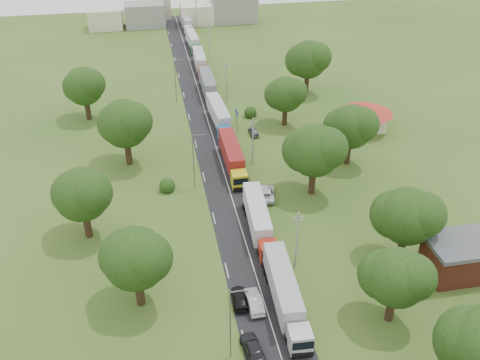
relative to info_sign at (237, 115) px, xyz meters
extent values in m
plane|color=#33551C|center=(-5.20, -35.00, -3.00)|extent=(260.00, 260.00, 0.00)
cube|color=black|center=(-5.20, -15.00, -3.00)|extent=(8.00, 200.00, 0.04)
cylinder|color=slate|center=(0.00, -1.20, -1.00)|extent=(0.12, 0.12, 4.00)
cylinder|color=slate|center=(0.00, 1.20, -1.00)|extent=(0.12, 0.12, 4.00)
cube|color=#162E97|center=(0.00, 0.00, 0.60)|extent=(0.06, 3.00, 1.00)
cube|color=silver|center=(0.00, 0.00, 0.60)|extent=(0.07, 3.10, 0.06)
cylinder|color=gray|center=(0.30, -42.00, 1.50)|extent=(0.24, 0.24, 9.00)
cube|color=gray|center=(0.30, -42.00, 5.30)|extent=(1.60, 0.10, 0.10)
cube|color=gray|center=(0.30, -42.00, 4.80)|extent=(1.20, 0.10, 0.10)
cylinder|color=gray|center=(0.30, -14.00, 1.50)|extent=(0.24, 0.24, 9.00)
cube|color=gray|center=(0.30, -14.00, 5.30)|extent=(1.60, 0.10, 0.10)
cube|color=gray|center=(0.30, -14.00, 4.80)|extent=(1.20, 0.10, 0.10)
cylinder|color=gray|center=(0.30, 14.00, 1.50)|extent=(0.24, 0.24, 9.00)
cube|color=gray|center=(0.30, 14.00, 5.30)|extent=(1.60, 0.10, 0.10)
cube|color=gray|center=(0.30, 14.00, 4.80)|extent=(1.20, 0.10, 0.10)
cylinder|color=gray|center=(0.30, 42.00, 1.50)|extent=(0.24, 0.24, 9.00)
cube|color=gray|center=(0.30, 42.00, 5.30)|extent=(1.60, 0.10, 0.10)
cube|color=gray|center=(0.30, 42.00, 4.80)|extent=(1.20, 0.10, 0.10)
cylinder|color=gray|center=(0.30, 70.00, 1.50)|extent=(0.24, 0.24, 9.00)
cube|color=gray|center=(0.30, 70.00, 5.30)|extent=(1.60, 0.10, 0.10)
cube|color=gray|center=(0.30, 70.00, 4.80)|extent=(1.20, 0.10, 0.10)
cylinder|color=slate|center=(-10.70, -55.00, 2.00)|extent=(0.16, 0.16, 10.00)
cube|color=slate|center=(-9.80, -55.00, 6.70)|extent=(1.80, 0.10, 0.10)
cube|color=slate|center=(-9.00, -55.00, 6.55)|extent=(0.50, 0.22, 0.15)
cylinder|color=slate|center=(-10.70, -20.00, 2.00)|extent=(0.16, 0.16, 10.00)
cube|color=slate|center=(-9.80, -20.00, 6.70)|extent=(1.80, 0.10, 0.10)
cube|color=slate|center=(-9.00, -20.00, 6.55)|extent=(0.50, 0.22, 0.15)
cylinder|color=slate|center=(-10.70, 15.00, 2.00)|extent=(0.16, 0.16, 10.00)
cube|color=slate|center=(-9.80, 15.00, 6.70)|extent=(1.80, 0.10, 0.10)
cube|color=slate|center=(-9.00, 15.00, 6.55)|extent=(0.50, 0.22, 0.15)
sphere|color=black|center=(11.60, -63.50, 4.25)|extent=(7.20, 7.20, 7.20)
cylinder|color=#382616|center=(8.80, -53.00, -1.08)|extent=(1.04, 1.04, 3.85)
sphere|color=black|center=(8.80, -53.00, 3.60)|extent=(7.00, 7.00, 7.00)
sphere|color=black|center=(10.05, -54.00, 4.35)|extent=(5.50, 5.50, 5.50)
sphere|color=black|center=(7.80, -51.75, 3.10)|extent=(6.00, 6.00, 6.00)
cylinder|color=#382616|center=(14.80, -43.00, -0.90)|extent=(1.08, 1.08, 4.20)
sphere|color=black|center=(14.80, -43.00, 4.22)|extent=(7.70, 7.70, 7.70)
sphere|color=black|center=(16.18, -44.10, 5.05)|extent=(6.05, 6.05, 6.05)
sphere|color=black|center=(13.70, -41.63, 3.67)|extent=(6.60, 6.60, 6.60)
cylinder|color=#382616|center=(7.80, -25.00, -0.73)|extent=(1.12, 1.12, 4.55)
sphere|color=black|center=(7.80, -25.00, 4.85)|extent=(8.40, 8.40, 8.40)
sphere|color=black|center=(9.30, -26.20, 5.75)|extent=(6.60, 6.60, 6.60)
sphere|color=black|center=(6.60, -23.50, 4.25)|extent=(7.20, 7.20, 7.20)
cylinder|color=#382616|center=(16.80, -17.00, -0.90)|extent=(1.08, 1.08, 4.20)
sphere|color=black|center=(16.80, -17.00, 4.22)|extent=(7.70, 7.70, 7.70)
sphere|color=black|center=(18.18, -18.10, 5.05)|extent=(6.05, 6.05, 6.05)
sphere|color=black|center=(15.70, -15.63, 3.67)|extent=(6.60, 6.60, 6.60)
cylinder|color=#382616|center=(9.80, 0.00, -1.08)|extent=(1.04, 1.04, 3.85)
sphere|color=black|center=(9.80, 0.00, 3.60)|extent=(7.00, 7.00, 7.00)
sphere|color=black|center=(11.05, -1.00, 4.35)|extent=(5.50, 5.50, 5.50)
sphere|color=black|center=(8.80, 1.25, 3.10)|extent=(6.00, 6.00, 6.00)
cylinder|color=#382616|center=(18.80, 15.00, -0.73)|extent=(1.12, 1.12, 4.55)
sphere|color=black|center=(18.80, 15.00, 4.85)|extent=(8.40, 8.40, 8.40)
sphere|color=black|center=(20.30, 13.80, 5.75)|extent=(6.60, 6.60, 6.60)
sphere|color=black|center=(17.60, 16.50, 4.25)|extent=(7.20, 7.20, 7.20)
cylinder|color=#382616|center=(-20.20, -45.00, -0.90)|extent=(1.08, 1.08, 4.20)
sphere|color=black|center=(-20.20, -45.00, 4.22)|extent=(7.70, 7.70, 7.70)
sphere|color=black|center=(-18.82, -46.10, 5.05)|extent=(6.05, 6.05, 6.05)
sphere|color=black|center=(-21.30, -43.63, 3.67)|extent=(6.60, 6.60, 6.60)
cylinder|color=#382616|center=(-27.20, -30.00, -0.90)|extent=(1.08, 1.08, 4.20)
sphere|color=black|center=(-27.20, -30.00, 4.22)|extent=(7.70, 7.70, 7.70)
sphere|color=black|center=(-25.82, -31.10, 5.05)|extent=(6.05, 6.05, 6.05)
sphere|color=black|center=(-28.30, -28.63, 3.67)|extent=(6.60, 6.60, 6.60)
cylinder|color=#382616|center=(-21.20, -10.00, -0.73)|extent=(1.12, 1.12, 4.55)
sphere|color=black|center=(-21.20, -10.00, 4.85)|extent=(8.40, 8.40, 8.40)
sphere|color=black|center=(-19.70, -11.20, 5.75)|extent=(6.60, 6.60, 6.60)
sphere|color=black|center=(-22.40, -8.50, 4.25)|extent=(7.20, 7.20, 7.20)
cylinder|color=#382616|center=(-29.20, 10.00, -0.90)|extent=(1.08, 1.08, 4.20)
sphere|color=black|center=(-29.20, 10.00, 4.22)|extent=(7.70, 7.70, 7.70)
sphere|color=black|center=(-27.82, 8.90, 5.05)|extent=(6.05, 6.05, 6.05)
sphere|color=black|center=(-30.30, 11.37, 3.67)|extent=(6.60, 6.60, 6.60)
cube|color=maroon|center=(20.80, -47.00, -0.70)|extent=(8.00, 6.00, 4.60)
cube|color=#47494F|center=(20.80, -47.00, 1.90)|extent=(8.60, 6.60, 0.60)
cube|color=beige|center=(24.80, -5.00, -1.00)|extent=(7.00, 5.00, 4.00)
cone|color=maroon|center=(24.80, -5.00, 1.90)|extent=(10.08, 10.08, 1.80)
cube|color=gray|center=(-15.20, 75.00, 0.50)|extent=(12.00, 8.00, 7.00)
cube|color=beige|center=(0.80, 75.00, 0.00)|extent=(10.00, 8.00, 6.00)
cube|color=gray|center=(12.80, 75.00, 1.00)|extent=(14.00, 8.00, 8.00)
cube|color=beige|center=(-27.20, 75.00, 0.00)|extent=(10.00, 8.00, 6.00)
cube|color=beige|center=(-9.20, 83.00, 1.00)|extent=(5.00, 5.00, 8.00)
cube|color=#BBBBBB|center=(-2.96, -55.42, -1.36)|extent=(2.67, 2.67, 2.65)
cube|color=black|center=(-2.96, -56.71, -0.98)|extent=(2.44, 0.14, 1.17)
cube|color=slate|center=(-2.96, -56.65, -2.42)|extent=(2.34, 0.36, 0.37)
cube|color=slate|center=(-2.96, -47.99, -2.21)|extent=(3.03, 12.31, 0.32)
cube|color=#9E9EA2|center=(-2.96, -47.67, -0.29)|extent=(3.26, 12.64, 3.18)
cylinder|color=black|center=(-2.96, -56.38, -2.47)|extent=(2.49, 1.06, 1.06)
cylinder|color=black|center=(-2.96, -54.47, -2.47)|extent=(2.49, 1.06, 1.06)
cylinder|color=black|center=(-2.96, -44.28, -2.47)|extent=(2.49, 1.06, 1.06)
cylinder|color=black|center=(-2.96, -42.68, -2.47)|extent=(2.49, 1.06, 1.06)
cube|color=#A12412|center=(-2.90, -40.04, -1.40)|extent=(2.62, 2.62, 2.58)
cube|color=black|center=(-2.90, -41.29, -1.04)|extent=(2.37, 0.16, 1.14)
cube|color=slate|center=(-2.90, -41.23, -2.43)|extent=(2.28, 0.39, 0.36)
cube|color=slate|center=(-2.90, -32.81, -2.23)|extent=(3.09, 12.00, 0.31)
cube|color=silver|center=(-2.90, -32.50, -0.37)|extent=(3.32, 12.32, 3.10)
cylinder|color=black|center=(-2.90, -40.97, -2.49)|extent=(2.43, 1.03, 1.03)
cylinder|color=black|center=(-2.90, -39.11, -2.49)|extent=(2.43, 1.03, 1.03)
cylinder|color=black|center=(-2.90, -29.19, -2.49)|extent=(2.43, 1.03, 1.03)
cylinder|color=black|center=(-2.90, -27.64, -2.49)|extent=(2.43, 1.03, 1.03)
cube|color=gold|center=(-3.48, -21.42, -1.37)|extent=(2.54, 2.54, 2.63)
cube|color=black|center=(-3.48, -22.69, -1.00)|extent=(2.42, 0.03, 1.16)
cube|color=slate|center=(-3.48, -22.63, -2.42)|extent=(2.32, 0.26, 0.37)
cube|color=slate|center=(-3.48, -14.05, -2.21)|extent=(2.47, 12.11, 0.32)
cube|color=maroon|center=(-3.48, -13.73, -0.32)|extent=(2.69, 12.43, 3.16)
cylinder|color=black|center=(-3.48, -22.36, -2.48)|extent=(2.47, 1.05, 1.05)
cylinder|color=black|center=(-3.48, -20.47, -2.48)|extent=(2.47, 1.05, 1.05)
cylinder|color=black|center=(-3.48, -10.37, -2.48)|extent=(2.47, 1.05, 1.05)
cylinder|color=black|center=(-3.48, -8.79, -2.48)|extent=(2.47, 1.05, 1.05)
cube|color=#195C98|center=(-3.19, -4.78, -1.43)|extent=(2.55, 2.55, 2.54)
cube|color=black|center=(-3.19, -6.01, -1.07)|extent=(2.34, 0.13, 1.12)
cube|color=slate|center=(-3.19, -5.95, -2.44)|extent=(2.25, 0.35, 0.36)
cube|color=slate|center=(-3.19, 2.34, -2.24)|extent=(2.88, 11.79, 0.30)
cube|color=#AEADB2|center=(-3.19, 2.64, -0.41)|extent=(3.10, 12.10, 3.05)
cylinder|color=black|center=(-3.19, -5.69, -2.49)|extent=(2.39, 1.02, 1.02)
cylinder|color=black|center=(-3.19, -3.86, -2.49)|extent=(2.39, 1.02, 1.02)
cylinder|color=black|center=(-3.19, 5.89, -2.49)|extent=(2.39, 1.02, 1.02)
cylinder|color=black|center=(-3.19, 7.42, -2.49)|extent=(2.39, 1.02, 1.02)
cube|color=silver|center=(-3.26, 11.32, -1.38)|extent=(2.54, 2.54, 2.62)
cube|color=black|center=(-3.26, 10.06, -1.01)|extent=(2.41, 0.04, 1.15)
cube|color=slate|center=(-3.26, 10.12, -2.43)|extent=(2.31, 0.27, 0.37)
cube|color=slate|center=(-3.26, 18.67, -2.22)|extent=(2.53, 12.08, 0.31)
cube|color=#5C5E64|center=(-3.26, 18.98, -0.33)|extent=(2.74, 12.40, 3.15)
cylinder|color=black|center=(-3.26, 10.38, -2.48)|extent=(2.46, 1.05, 1.05)
cylinder|color=black|center=(-3.26, 12.27, -2.48)|extent=(2.46, 1.05, 1.05)
cylinder|color=black|center=(-3.26, 22.34, -2.48)|extent=(2.46, 1.05, 1.05)
cylinder|color=black|center=(-3.26, 23.91, -2.48)|extent=(2.46, 1.05, 1.05)
cube|color=#AF381A|center=(-3.11, 28.38, -1.50)|extent=(2.38, 2.38, 2.42)
cube|color=black|center=(-3.11, 27.21, -1.16)|extent=(2.23, 0.08, 1.06)
cube|color=slate|center=(-3.11, 27.27, -2.47)|extent=(2.14, 0.31, 0.34)
cube|color=slate|center=(-3.11, 35.16, -2.28)|extent=(2.53, 11.19, 0.29)
cube|color=#B1B1B1|center=(-3.11, 35.45, -0.53)|extent=(2.73, 11.48, 2.90)
cylinder|color=black|center=(-3.11, 27.51, -2.52)|extent=(2.27, 0.97, 0.97)
cylinder|color=black|center=(-3.11, 29.25, -2.52)|extent=(2.27, 0.97, 0.97)
cylinder|color=black|center=(-3.11, 38.54, -2.52)|extent=(2.27, 0.97, 0.97)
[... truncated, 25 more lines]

